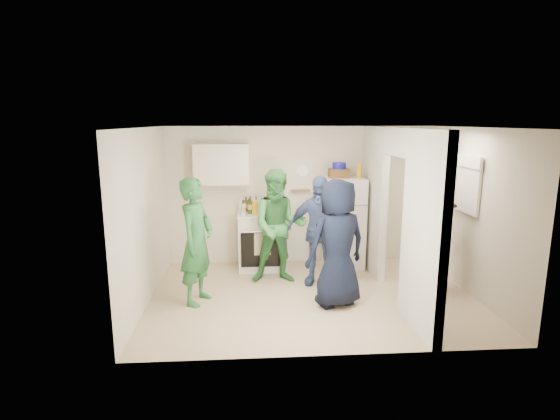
# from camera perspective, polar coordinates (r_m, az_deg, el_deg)

# --- Properties ---
(floor) EXTENTS (4.80, 4.80, 0.00)m
(floor) POSITION_cam_1_polar(r_m,az_deg,el_deg) (6.72, 4.21, -11.14)
(floor) COLOR #CBB28F
(floor) RESTS_ON ground
(wall_back) EXTENTS (4.80, 0.00, 4.80)m
(wall_back) POSITION_cam_1_polar(r_m,az_deg,el_deg) (8.00, 2.63, 1.91)
(wall_back) COLOR silver
(wall_back) RESTS_ON floor
(wall_front) EXTENTS (4.80, 0.00, 4.80)m
(wall_front) POSITION_cam_1_polar(r_m,az_deg,el_deg) (4.72, 7.36, -5.03)
(wall_front) COLOR silver
(wall_front) RESTS_ON floor
(wall_left) EXTENTS (0.00, 3.40, 3.40)m
(wall_left) POSITION_cam_1_polar(r_m,az_deg,el_deg) (6.45, -17.23, -0.95)
(wall_left) COLOR silver
(wall_left) RESTS_ON floor
(wall_right) EXTENTS (0.00, 3.40, 3.40)m
(wall_right) POSITION_cam_1_polar(r_m,az_deg,el_deg) (7.09, 23.93, -0.33)
(wall_right) COLOR silver
(wall_right) RESTS_ON floor
(ceiling) EXTENTS (4.80, 4.80, 0.00)m
(ceiling) POSITION_cam_1_polar(r_m,az_deg,el_deg) (6.20, 4.56, 10.70)
(ceiling) COLOR white
(ceiling) RESTS_ON wall_back
(partition_pier_back) EXTENTS (0.12, 1.20, 2.50)m
(partition_pier_back) POSITION_cam_1_polar(r_m,az_deg,el_deg) (7.65, 12.11, 1.22)
(partition_pier_back) COLOR silver
(partition_pier_back) RESTS_ON floor
(partition_pier_front) EXTENTS (0.12, 1.20, 2.50)m
(partition_pier_front) POSITION_cam_1_polar(r_m,az_deg,el_deg) (5.62, 18.25, -2.83)
(partition_pier_front) COLOR silver
(partition_pier_front) RESTS_ON floor
(partition_header) EXTENTS (0.12, 1.00, 0.40)m
(partition_header) POSITION_cam_1_polar(r_m,az_deg,el_deg) (6.49, 15.19, 8.61)
(partition_header) COLOR silver
(partition_header) RESTS_ON partition_pier_back
(stove) EXTENTS (0.85, 0.71, 1.01)m
(stove) POSITION_cam_1_polar(r_m,az_deg,el_deg) (7.79, -2.39, -3.97)
(stove) COLOR white
(stove) RESTS_ON floor
(upper_cabinet) EXTENTS (0.95, 0.34, 0.70)m
(upper_cabinet) POSITION_cam_1_polar(r_m,az_deg,el_deg) (7.70, -7.63, 5.95)
(upper_cabinet) COLOR silver
(upper_cabinet) RESTS_ON wall_back
(fridge) EXTENTS (0.67, 0.65, 1.62)m
(fridge) POSITION_cam_1_polar(r_m,az_deg,el_deg) (7.86, 8.32, -1.66)
(fridge) COLOR white
(fridge) RESTS_ON floor
(wicker_basket) EXTENTS (0.35, 0.25, 0.15)m
(wicker_basket) POSITION_cam_1_polar(r_m,az_deg,el_deg) (7.73, 7.70, 4.80)
(wicker_basket) COLOR brown
(wicker_basket) RESTS_ON fridge
(blue_bowl) EXTENTS (0.24, 0.24, 0.11)m
(blue_bowl) POSITION_cam_1_polar(r_m,az_deg,el_deg) (7.72, 7.73, 5.76)
(blue_bowl) COLOR #151593
(blue_bowl) RESTS_ON wicker_basket
(yellow_cup_stack_top) EXTENTS (0.09, 0.09, 0.25)m
(yellow_cup_stack_top) POSITION_cam_1_polar(r_m,az_deg,el_deg) (7.65, 10.30, 5.03)
(yellow_cup_stack_top) COLOR gold
(yellow_cup_stack_top) RESTS_ON fridge
(wall_clock) EXTENTS (0.22, 0.02, 0.22)m
(wall_clock) POSITION_cam_1_polar(r_m,az_deg,el_deg) (7.92, 3.04, 5.10)
(wall_clock) COLOR white
(wall_clock) RESTS_ON wall_back
(spice_shelf) EXTENTS (0.35, 0.08, 0.03)m
(spice_shelf) POSITION_cam_1_polar(r_m,az_deg,el_deg) (7.93, 2.68, 2.56)
(spice_shelf) COLOR olive
(spice_shelf) RESTS_ON wall_back
(nook_window) EXTENTS (0.03, 0.70, 0.80)m
(nook_window) POSITION_cam_1_polar(r_m,az_deg,el_deg) (7.20, 23.32, 3.12)
(nook_window) COLOR black
(nook_window) RESTS_ON wall_right
(nook_window_frame) EXTENTS (0.04, 0.76, 0.86)m
(nook_window_frame) POSITION_cam_1_polar(r_m,az_deg,el_deg) (7.19, 23.21, 3.12)
(nook_window_frame) COLOR white
(nook_window_frame) RESTS_ON wall_right
(nook_valance) EXTENTS (0.04, 0.82, 0.18)m
(nook_valance) POSITION_cam_1_polar(r_m,az_deg,el_deg) (7.14, 23.26, 5.90)
(nook_valance) COLOR white
(nook_valance) RESTS_ON wall_right
(yellow_cup_stack_stove) EXTENTS (0.09, 0.09, 0.25)m
(yellow_cup_stack_stove) POSITION_cam_1_polar(r_m,az_deg,el_deg) (7.42, -3.31, 0.25)
(yellow_cup_stack_stove) COLOR #FFB215
(yellow_cup_stack_stove) RESTS_ON stove
(red_cup) EXTENTS (0.09, 0.09, 0.12)m
(red_cup) POSITION_cam_1_polar(r_m,az_deg,el_deg) (7.47, -0.70, -0.18)
(red_cup) COLOR #AE0B31
(red_cup) RESTS_ON stove
(person_green_left) EXTENTS (0.64, 0.78, 1.82)m
(person_green_left) POSITION_cam_1_polar(r_m,az_deg,el_deg) (6.32, -10.84, -4.05)
(person_green_left) COLOR #30783C
(person_green_left) RESTS_ON floor
(person_green_center) EXTENTS (0.91, 0.71, 1.84)m
(person_green_center) POSITION_cam_1_polar(r_m,az_deg,el_deg) (7.01, -0.14, -2.20)
(person_green_center) COLOR #3D8B49
(person_green_center) RESTS_ON floor
(person_denim) EXTENTS (1.12, 0.82, 1.76)m
(person_denim) POSITION_cam_1_polar(r_m,az_deg,el_deg) (6.95, 5.05, -2.72)
(person_denim) COLOR #3B4782
(person_denim) RESTS_ON floor
(person_navy) EXTENTS (1.03, 0.85, 1.82)m
(person_navy) POSITION_cam_1_polar(r_m,az_deg,el_deg) (6.18, 7.50, -4.31)
(person_navy) COLOR black
(person_navy) RESTS_ON floor
(person_nook) EXTENTS (1.04, 1.17, 1.57)m
(person_nook) POSITION_cam_1_polar(r_m,az_deg,el_deg) (7.04, 19.42, -3.94)
(person_nook) COLOR black
(person_nook) RESTS_ON floor
(bottle_a) EXTENTS (0.08, 0.08, 0.27)m
(bottle_a) POSITION_cam_1_polar(r_m,az_deg,el_deg) (7.76, -4.47, 0.79)
(bottle_a) COLOR brown
(bottle_a) RESTS_ON stove
(bottle_b) EXTENTS (0.08, 0.08, 0.30)m
(bottle_b) POSITION_cam_1_polar(r_m,az_deg,el_deg) (7.55, -3.91, 0.63)
(bottle_b) COLOR #214F1A
(bottle_b) RESTS_ON stove
(bottle_c) EXTENTS (0.06, 0.06, 0.27)m
(bottle_c) POSITION_cam_1_polar(r_m,az_deg,el_deg) (7.80, -3.14, 0.86)
(bottle_c) COLOR silver
(bottle_c) RESTS_ON stove
(bottle_d) EXTENTS (0.06, 0.06, 0.27)m
(bottle_d) POSITION_cam_1_polar(r_m,az_deg,el_deg) (7.61, -2.41, 0.59)
(bottle_d) COLOR maroon
(bottle_d) RESTS_ON stove
(bottle_e) EXTENTS (0.06, 0.06, 0.25)m
(bottle_e) POSITION_cam_1_polar(r_m,az_deg,el_deg) (7.84, -1.70, 0.87)
(bottle_e) COLOR #AEB6C1
(bottle_e) RESTS_ON stove
(bottle_f) EXTENTS (0.08, 0.08, 0.25)m
(bottle_f) POSITION_cam_1_polar(r_m,az_deg,el_deg) (7.67, -1.08, 0.63)
(bottle_f) COLOR #17401E
(bottle_f) RESTS_ON stove
(bottle_g) EXTENTS (0.06, 0.06, 0.25)m
(bottle_g) POSITION_cam_1_polar(r_m,az_deg,el_deg) (7.80, -0.54, 0.83)
(bottle_g) COLOR olive
(bottle_g) RESTS_ON stove
(bottle_h) EXTENTS (0.08, 0.08, 0.25)m
(bottle_h) POSITION_cam_1_polar(r_m,az_deg,el_deg) (7.52, -4.83, 0.37)
(bottle_h) COLOR silver
(bottle_h) RESTS_ON stove
(bottle_i) EXTENTS (0.06, 0.06, 0.27)m
(bottle_i) POSITION_cam_1_polar(r_m,az_deg,el_deg) (7.74, -1.99, 0.80)
(bottle_i) COLOR #5C410F
(bottle_i) RESTS_ON stove
(bottle_j) EXTENTS (0.06, 0.06, 0.28)m
(bottle_j) POSITION_cam_1_polar(r_m,az_deg,el_deg) (7.54, -0.25, 0.57)
(bottle_j) COLOR #226541
(bottle_j) RESTS_ON stove
(bottle_k) EXTENTS (0.06, 0.06, 0.24)m
(bottle_k) POSITION_cam_1_polar(r_m,az_deg,el_deg) (7.68, -4.12, 0.58)
(bottle_k) COLOR maroon
(bottle_k) RESTS_ON stove
(bottle_l) EXTENTS (0.08, 0.08, 0.28)m
(bottle_l) POSITION_cam_1_polar(r_m,az_deg,el_deg) (7.49, -1.31, 0.49)
(bottle_l) COLOR #A3A8B3
(bottle_l) RESTS_ON stove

